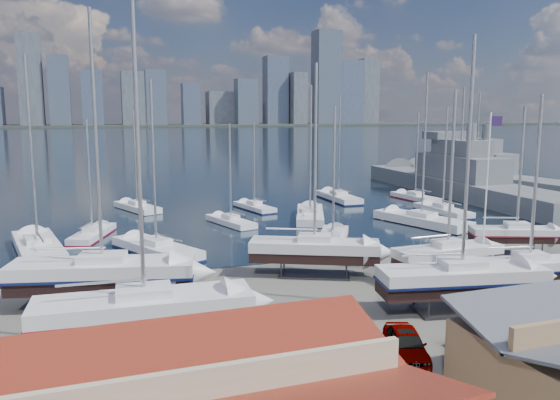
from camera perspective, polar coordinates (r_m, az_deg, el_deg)
name	(u,v)px	position (r m, az deg, el deg)	size (l,w,h in m)	color
ground	(412,290)	(40.78, 13.60, -9.13)	(1400.00, 1400.00, 0.00)	#605E59
water	(125,136)	(343.30, -15.86, 6.46)	(1400.00, 600.00, 0.40)	#1A2E3C
far_shore	(109,126)	(602.89, -17.46, 7.42)	(1400.00, 80.00, 2.20)	#2D332D
skyline	(99,88)	(596.91, -18.38, 11.01)	(639.14, 43.80, 107.69)	#475166
sailboat_cradle_0	(103,274)	(37.55, -18.02, -7.35)	(12.27, 6.07, 18.87)	#2D2D33
sailboat_cradle_1	(145,311)	(30.28, -13.96, -11.17)	(11.67, 3.99, 18.36)	#2D2D33
sailboat_cradle_2	(314,250)	(42.58, 3.62, -5.20)	(10.19, 6.81, 16.24)	#2D2D33
sailboat_cradle_3	(462,279)	(36.84, 18.45, -7.83)	(11.07, 5.06, 17.18)	#2D2D33
sailboat_cradle_4	(448,254)	(43.51, 17.11, -5.41)	(8.74, 2.70, 14.29)	#2D2D33
sailboat_cradle_5	(530,267)	(41.93, 24.62, -6.42)	(8.72, 4.07, 13.78)	#2D2D33
sailboat_cradle_6	(516,234)	(53.26, 23.47, -3.24)	(8.29, 5.08, 13.20)	#2D2D33
sailboat_moored_0	(38,250)	(54.14, -23.95, -4.83)	(5.70, 12.79, 18.49)	black
sailboat_moored_1	(92,235)	(58.89, -19.01, -3.49)	(5.09, 8.70, 12.56)	black
sailboat_moored_2	(137,208)	(73.81, -14.69, -0.85)	(5.62, 9.36, 13.67)	black
sailboat_moored_3	(157,251)	(50.58, -12.77, -5.21)	(7.40, 11.09, 16.20)	black
sailboat_moored_4	(231,222)	(62.42, -5.16, -2.33)	(4.35, 8.29, 12.06)	black
sailboat_moored_5	(254,208)	(71.93, -2.70, -0.83)	(3.92, 8.37, 12.07)	black
sailboat_moored_6	(333,240)	(53.85, 5.55, -4.17)	(6.82, 9.40, 13.92)	black
sailboat_moored_7	(310,217)	(65.65, 3.16, -1.76)	(7.00, 11.33, 16.59)	black
sailboat_moored_8	(338,199)	(80.08, 6.12, 0.13)	(3.21, 10.71, 15.93)	black
sailboat_moored_9	(421,222)	(64.18, 14.57, -2.28)	(6.70, 12.27, 17.85)	black
sailboat_moored_10	(443,212)	(72.04, 16.64, -1.18)	(2.66, 9.40, 14.05)	black
sailboat_moored_11	(415,198)	(82.46, 13.94, 0.17)	(3.37, 9.14, 13.35)	black
naval_ship_east	(459,185)	(89.45, 18.20, 1.53)	(11.08, 48.66, 18.34)	#5A5E63
naval_ship_west	(475,175)	(104.70, 19.71, 2.47)	(9.92, 41.48, 17.70)	#5A5E63
car_a	(406,344)	(29.75, 13.04, -14.43)	(1.83, 4.55, 1.55)	gray
car_b	(500,332)	(32.84, 21.98, -12.67)	(1.56, 4.47, 1.47)	gray
flagpole	(488,183)	(44.27, 20.89, 1.64)	(1.11, 0.12, 12.61)	white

